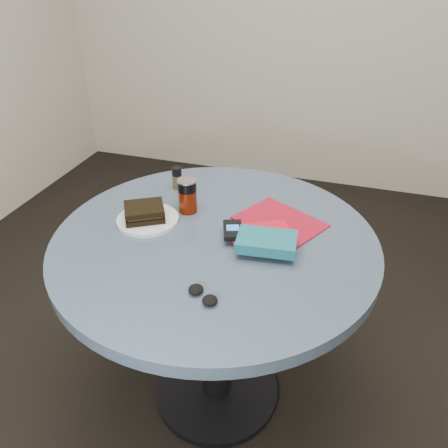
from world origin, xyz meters
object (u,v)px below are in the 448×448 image
(red_book, at_px, (261,235))
(mp3_player, at_px, (233,230))
(plate, at_px, (148,219))
(magazine, at_px, (280,222))
(novel, at_px, (267,242))
(soda_can, at_px, (187,196))
(headphones, at_px, (203,295))
(sandwich, at_px, (144,212))
(pepper_grinder, at_px, (177,178))
(table, at_px, (215,277))

(red_book, relative_size, mp3_player, 1.66)
(plate, distance_m, magazine, 0.43)
(plate, distance_m, novel, 0.41)
(soda_can, distance_m, mp3_player, 0.22)
(mp3_player, bearing_deg, plate, 178.06)
(headphones, bearing_deg, sandwich, 136.06)
(mp3_player, bearing_deg, pepper_grinder, 138.54)
(pepper_grinder, bearing_deg, red_book, -31.89)
(mp3_player, bearing_deg, soda_can, 149.89)
(table, distance_m, red_book, 0.23)
(plate, xyz_separation_m, red_book, (0.37, 0.01, 0.01))
(soda_can, xyz_separation_m, red_book, (0.27, -0.09, -0.05))
(soda_can, height_order, pepper_grinder, soda_can)
(table, bearing_deg, headphones, -77.70)
(plate, xyz_separation_m, headphones, (0.29, -0.29, 0.00))
(red_book, distance_m, headphones, 0.32)
(mp3_player, bearing_deg, red_book, 15.21)
(table, relative_size, sandwich, 6.29)
(plate, height_order, pepper_grinder, pepper_grinder)
(table, bearing_deg, mp3_player, 8.20)
(sandwich, xyz_separation_m, magazine, (0.42, 0.12, -0.03))
(table, distance_m, headphones, 0.33)
(sandwich, distance_m, soda_can, 0.15)
(red_book, height_order, headphones, headphones)
(soda_can, xyz_separation_m, novel, (0.30, -0.15, -0.02))
(sandwich, relative_size, soda_can, 1.36)
(table, bearing_deg, soda_can, 138.65)
(pepper_grinder, relative_size, novel, 0.48)
(headphones, bearing_deg, table, 102.30)
(red_book, bearing_deg, plate, 153.28)
(table, distance_m, magazine, 0.28)
(novel, bearing_deg, headphones, -120.32)
(plate, distance_m, sandwich, 0.03)
(plate, relative_size, red_book, 1.08)
(sandwich, xyz_separation_m, soda_can, (0.11, 0.10, 0.02))
(sandwich, bearing_deg, pepper_grinder, 87.31)
(pepper_grinder, height_order, headphones, pepper_grinder)
(magazine, xyz_separation_m, mp3_player, (-0.12, -0.13, 0.03))
(magazine, distance_m, headphones, 0.43)
(pepper_grinder, height_order, mp3_player, pepper_grinder)
(soda_can, bearing_deg, novel, -26.60)
(mp3_player, distance_m, headphones, 0.28)
(table, relative_size, pepper_grinder, 12.17)
(plate, xyz_separation_m, sandwich, (-0.01, -0.00, 0.03))
(magazine, height_order, headphones, headphones)
(table, xyz_separation_m, magazine, (0.18, 0.14, 0.17))
(plate, height_order, mp3_player, mp3_player)
(pepper_grinder, relative_size, red_book, 0.44)
(soda_can, relative_size, headphones, 1.15)
(plate, distance_m, soda_can, 0.15)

